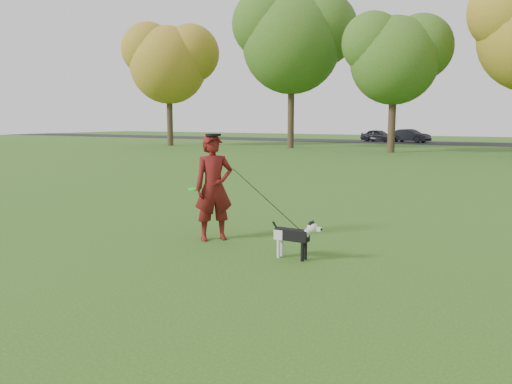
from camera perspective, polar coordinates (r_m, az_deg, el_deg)
The scene contains 8 objects.
ground at distance 8.96m, azimuth -0.70°, elevation -5.83°, with size 120.00×120.00×0.00m, color #285116.
road at distance 47.77m, azimuth 24.15°, elevation 5.03°, with size 120.00×7.00×0.02m, color black.
man at distance 9.05m, azimuth -4.84°, elevation 0.50°, with size 0.70×0.46×1.93m, color #510B10.
dog at distance 7.88m, azimuth 4.57°, elevation -4.85°, with size 0.86×0.17×0.66m.
car_left at distance 49.35m, azimuth 13.83°, elevation 6.29°, with size 1.37×3.42×1.16m, color black.
car_mid at distance 48.64m, azimuth 17.18°, elevation 6.16°, with size 1.29×3.70×1.22m, color black.
man_held_items at distance 8.23m, azimuth 1.09°, elevation -0.75°, with size 2.48×0.59×1.49m.
tree_row at distance 34.47m, azimuth 20.19°, elevation 16.57°, with size 51.74×8.86×12.01m.
Camera 1 is at (4.34, -7.52, 2.20)m, focal length 35.00 mm.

